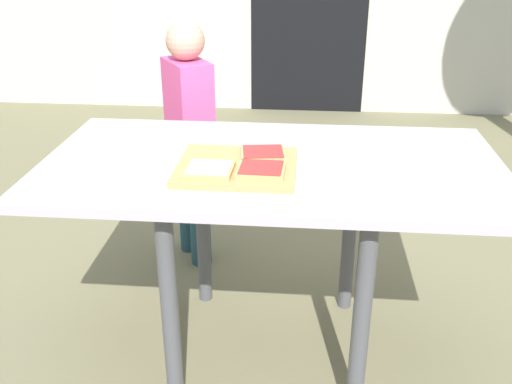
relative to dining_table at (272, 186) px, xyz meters
name	(u,v)px	position (x,y,z in m)	size (l,w,h in m)	color
ground_plane	(270,347)	(0.00, 0.00, -0.64)	(16.00, 16.00, 0.00)	#6E6A4B
dining_table	(272,186)	(0.00, 0.00, 0.00)	(1.42, 0.75, 0.72)	#B2A6B3
cutting_board	(237,167)	(-0.10, -0.08, 0.10)	(0.35, 0.31, 0.02)	tan
pizza_slice_far_right	(263,154)	(-0.03, -0.02, 0.11)	(0.15, 0.14, 0.02)	tan
pizza_slice_near_right	(261,170)	(-0.02, -0.15, 0.11)	(0.14, 0.13, 0.02)	tan
pizza_slice_near_left	(209,170)	(-0.17, -0.16, 0.11)	(0.14, 0.13, 0.02)	tan
plate_white_left	(150,145)	(-0.41, 0.09, 0.09)	(0.20, 0.20, 0.01)	white
child_left	(190,132)	(-0.38, 0.61, -0.04)	(0.25, 0.28, 1.05)	#24464F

